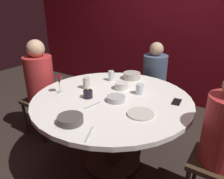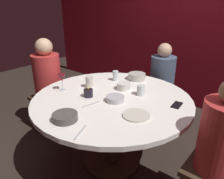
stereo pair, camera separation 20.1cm
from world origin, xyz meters
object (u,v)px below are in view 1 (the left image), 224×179
at_px(wine_glass, 59,80).
at_px(dinner_plate, 141,114).
at_px(cell_phone, 177,102).
at_px(bowl_sauce_side, 132,76).
at_px(cup_by_left_diner, 140,89).
at_px(seated_diner_back, 154,75).
at_px(dining_table, 112,110).
at_px(bowl_small_white, 121,86).
at_px(bowl_serving_large, 116,99).
at_px(bowl_salad_center, 70,119).
at_px(seated_diner_left, 40,79).
at_px(cup_by_right_diner, 86,83).
at_px(cup_near_candle, 111,76).
at_px(candle_holder, 88,94).

distance_m(wine_glass, dinner_plate, 0.88).
bearing_deg(cell_phone, bowl_sauce_side, -33.62).
distance_m(bowl_sauce_side, cup_by_left_diner, 0.44).
distance_m(seated_diner_back, wine_glass, 1.32).
xyz_separation_m(dining_table, bowl_small_white, (-0.03, 0.23, 0.17)).
relative_size(bowl_serving_large, bowl_sauce_side, 0.85).
xyz_separation_m(dinner_plate, bowl_salad_center, (-0.39, -0.40, 0.02)).
bearing_deg(seated_diner_left, cup_by_left_diner, 10.17).
bearing_deg(bowl_salad_center, cup_by_right_diner, 119.37).
distance_m(dinner_plate, cup_near_candle, 0.83).
distance_m(seated_diner_back, candle_holder, 1.17).
relative_size(dining_table, cup_near_candle, 13.23).
relative_size(wine_glass, bowl_sauce_side, 0.89).
bearing_deg(cup_by_left_diner, seated_diner_left, -169.83).
bearing_deg(wine_glass, bowl_sauce_side, 62.06).
bearing_deg(cup_near_candle, cup_by_right_diner, -103.78).
xyz_separation_m(bowl_serving_large, bowl_small_white, (-0.11, 0.27, 0.01)).
distance_m(cell_phone, bowl_sauce_side, 0.72).
distance_m(seated_diner_back, cup_near_candle, 0.70).
distance_m(bowl_serving_large, cup_near_candle, 0.54).
xyz_separation_m(dining_table, cup_near_candle, (-0.26, 0.38, 0.19)).
xyz_separation_m(candle_holder, cell_phone, (0.73, 0.36, -0.03)).
bearing_deg(cup_by_right_diner, cup_near_candle, 76.22).
bearing_deg(bowl_sauce_side, cup_by_right_diner, -115.55).
height_order(cell_phone, cup_near_candle, cup_near_candle).
bearing_deg(cup_by_left_diner, cup_near_candle, 160.09).
distance_m(bowl_salad_center, cup_by_left_diner, 0.79).
distance_m(seated_diner_left, bowl_salad_center, 1.16).
xyz_separation_m(bowl_serving_large, cup_by_right_diner, (-0.42, 0.08, 0.04)).
height_order(candle_holder, bowl_salad_center, candle_holder).
xyz_separation_m(seated_diner_left, bowl_sauce_side, (0.94, 0.56, 0.05)).
relative_size(wine_glass, cell_phone, 1.26).
bearing_deg(seated_diner_back, cup_by_right_diner, -19.32).
bearing_deg(cell_phone, cup_by_left_diner, -4.27).
height_order(dinner_plate, bowl_serving_large, bowl_serving_large).
xyz_separation_m(seated_diner_back, bowl_small_white, (-0.03, -0.79, 0.10)).
distance_m(wine_glass, bowl_serving_large, 0.59).
distance_m(candle_holder, bowl_small_white, 0.39).
bearing_deg(dinner_plate, bowl_small_white, 137.24).
bearing_deg(seated_diner_left, bowl_serving_large, -2.27).
height_order(seated_diner_left, cup_by_right_diner, seated_diner_left).
relative_size(candle_holder, wine_glass, 0.54).
relative_size(bowl_small_white, cup_by_left_diner, 1.43).
relative_size(dining_table, bowl_sauce_side, 7.57).
bearing_deg(cup_by_left_diner, bowl_serving_large, -112.01).
height_order(wine_glass, cup_by_left_diner, wine_glass).
bearing_deg(cup_near_candle, seated_diner_back, 67.91).
bearing_deg(dinner_plate, cup_near_candle, 140.36).
relative_size(cup_near_candle, cup_by_left_diner, 1.15).
bearing_deg(candle_holder, seated_diner_left, 171.32).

